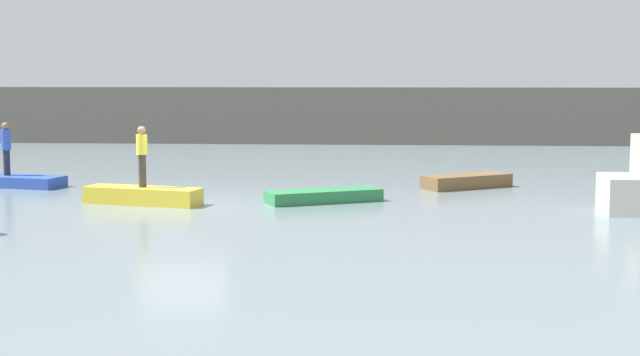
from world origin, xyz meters
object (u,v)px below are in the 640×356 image
at_px(rowboat_blue, 7,181).
at_px(person_blue_shirt, 6,146).
at_px(rowboat_yellow, 143,196).
at_px(rowboat_green, 324,196).
at_px(rowboat_brown, 467,181).
at_px(person_yellow_shirt, 142,153).

distance_m(rowboat_blue, person_blue_shirt, 1.17).
bearing_deg(rowboat_blue, person_blue_shirt, 0.00).
height_order(rowboat_yellow, rowboat_green, rowboat_yellow).
distance_m(rowboat_yellow, person_blue_shirt, 6.93).
distance_m(rowboat_blue, rowboat_brown, 15.30).
bearing_deg(rowboat_green, person_yellow_shirt, 162.77).
height_order(rowboat_blue, rowboat_yellow, rowboat_yellow).
xyz_separation_m(rowboat_yellow, person_blue_shirt, (-5.63, 3.90, 1.11)).
bearing_deg(person_blue_shirt, rowboat_green, -16.12).
height_order(rowboat_blue, rowboat_green, rowboat_blue).
bearing_deg(rowboat_green, person_blue_shirt, 138.22).
relative_size(rowboat_brown, person_blue_shirt, 1.71).
height_order(person_blue_shirt, person_yellow_shirt, person_yellow_shirt).
bearing_deg(person_yellow_shirt, rowboat_green, 8.44).
xyz_separation_m(rowboat_yellow, rowboat_green, (5.19, 0.77, -0.06)).
xyz_separation_m(rowboat_blue, person_blue_shirt, (0.00, 0.00, 1.17)).
height_order(rowboat_green, person_yellow_shirt, person_yellow_shirt).
distance_m(rowboat_blue, rowboat_green, 11.26).
xyz_separation_m(rowboat_blue, rowboat_brown, (15.29, 0.63, 0.03)).
relative_size(rowboat_blue, person_blue_shirt, 2.20).
relative_size(rowboat_green, person_yellow_shirt, 1.92).
relative_size(rowboat_green, person_blue_shirt, 1.91).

